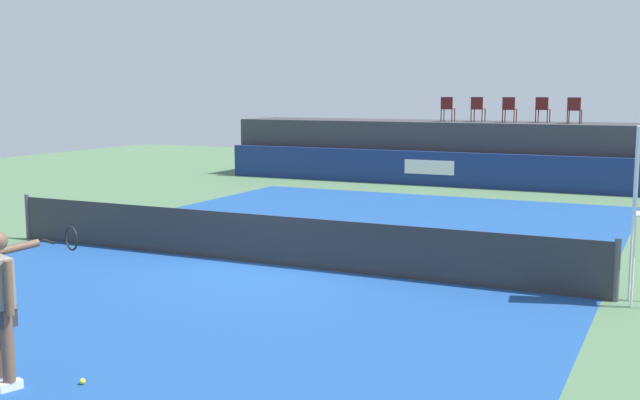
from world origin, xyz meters
TOP-DOWN VIEW (x-y plane):
  - ground_plane at (0.00, 3.00)m, footprint 48.00×48.00m
  - court_inner at (0.00, 0.00)m, footprint 12.00×22.00m
  - sponsor_wall at (-0.00, 13.50)m, footprint 18.00×0.22m
  - spectator_platform at (0.00, 15.30)m, footprint 18.00×2.80m
  - spectator_chair_far_left at (-0.93, 15.11)m, footprint 0.45×0.45m
  - spectator_chair_left at (0.13, 15.30)m, footprint 0.45×0.45m
  - spectator_chair_center at (1.31, 15.11)m, footprint 0.44×0.44m
  - spectator_chair_right at (2.40, 15.45)m, footprint 0.46×0.46m
  - spectator_chair_far_right at (3.53, 14.97)m, footprint 0.44×0.44m
  - tennis_net at (0.00, 0.00)m, footprint 12.40×0.02m
  - net_post_near at (-6.20, 0.00)m, footprint 0.10×0.10m
  - net_post_far at (6.20, 0.00)m, footprint 0.10×0.10m
  - tennis_player at (0.35, -6.72)m, footprint 0.55×1.25m
  - tennis_ball at (1.08, -6.32)m, footprint 0.07×0.07m

SIDE VIEW (x-z plane):
  - ground_plane at x=0.00m, z-range 0.00..0.00m
  - court_inner at x=0.00m, z-range 0.00..0.00m
  - tennis_ball at x=1.08m, z-range 0.00..0.07m
  - tennis_net at x=0.00m, z-range 0.00..0.95m
  - net_post_near at x=-6.20m, z-range 0.00..1.00m
  - net_post_far at x=6.20m, z-range 0.00..1.00m
  - sponsor_wall at x=0.00m, z-range 0.00..1.20m
  - tennis_player at x=0.35m, z-range 0.07..1.84m
  - spectator_platform at x=0.00m, z-range 0.00..2.20m
  - spectator_chair_far_left at x=-0.93m, z-range 2.25..3.14m
  - spectator_chair_left at x=0.13m, z-range 2.25..3.14m
  - spectator_chair_center at x=1.31m, z-range 2.25..3.14m
  - spectator_chair_right at x=2.40m, z-range 2.25..3.14m
  - spectator_chair_far_right at x=3.53m, z-range 2.25..3.14m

